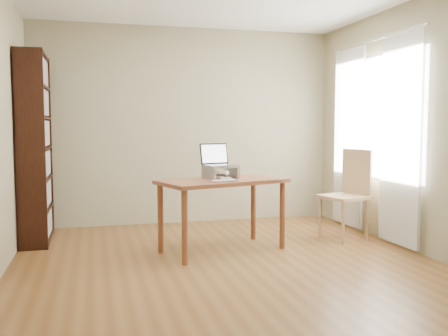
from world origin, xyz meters
TOP-DOWN VIEW (x-y plane):
  - room at (0.03, 0.01)m, footprint 4.04×4.54m
  - bookshelf at (-1.83, 1.55)m, footprint 0.30×0.90m
  - curtains at (1.92, 0.80)m, footprint 0.03×1.90m
  - desk at (0.08, 0.61)m, footprint 1.42×1.01m
  - laptop_stand at (0.08, 0.69)m, footprint 0.32×0.25m
  - laptop at (0.08, 0.74)m, footprint 0.39×0.37m
  - keyboard at (0.03, 0.39)m, footprint 0.27×0.15m
  - coaster at (0.61, 0.37)m, footprint 0.10×0.10m
  - cat at (0.07, 0.72)m, footprint 0.26×0.49m
  - chair at (1.64, 0.78)m, footprint 0.57×0.57m

SIDE VIEW (x-z plane):
  - chair at x=1.64m, z-range 0.05..1.08m
  - desk at x=0.08m, z-range 0.27..1.02m
  - coaster at x=0.61m, z-range 0.75..0.76m
  - keyboard at x=0.03m, z-range 0.75..0.77m
  - cat at x=0.07m, z-range 0.74..0.90m
  - laptop_stand at x=0.08m, z-range 0.77..0.90m
  - laptop at x=0.08m, z-range 0.82..1.06m
  - bookshelf at x=-1.83m, z-range 0.00..2.10m
  - curtains at x=1.92m, z-range 0.05..2.29m
  - room at x=0.03m, z-range -0.02..2.62m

